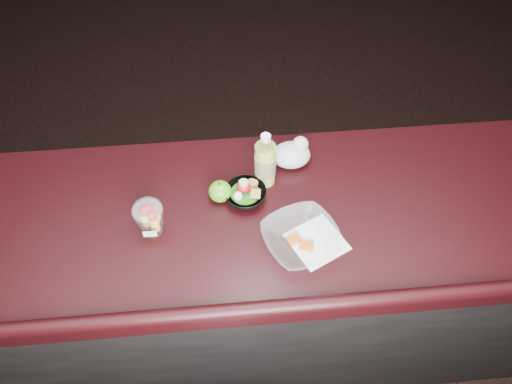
# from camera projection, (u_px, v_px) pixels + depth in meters

# --- Properties ---
(room_shell) EXTENTS (8.00, 8.00, 8.00)m
(room_shell) POSITION_uv_depth(u_px,v_px,m) (262.00, 79.00, 0.85)
(room_shell) COLOR black
(room_shell) RESTS_ON ground
(counter) EXTENTS (4.06, 0.71, 1.02)m
(counter) POSITION_uv_depth(u_px,v_px,m) (252.00, 284.00, 2.07)
(counter) COLOR black
(counter) RESTS_ON ground
(lemonade_bottle) EXTENTS (0.07, 0.07, 0.22)m
(lemonade_bottle) POSITION_uv_depth(u_px,v_px,m) (265.00, 163.00, 1.68)
(lemonade_bottle) COLOR gold
(lemonade_bottle) RESTS_ON counter
(fruit_cup) EXTENTS (0.10, 0.10, 0.14)m
(fruit_cup) POSITION_uv_depth(u_px,v_px,m) (149.00, 217.00, 1.57)
(fruit_cup) COLOR white
(fruit_cup) RESTS_ON counter
(green_apple) EXTENTS (0.08, 0.08, 0.08)m
(green_apple) POSITION_uv_depth(u_px,v_px,m) (220.00, 191.00, 1.68)
(green_apple) COLOR #227D0E
(green_apple) RESTS_ON counter
(plastic_bag) EXTENTS (0.14, 0.11, 0.10)m
(plastic_bag) POSITION_uv_depth(u_px,v_px,m) (292.00, 153.00, 1.78)
(plastic_bag) COLOR silver
(plastic_bag) RESTS_ON counter
(snack_bowl) EXTENTS (0.19, 0.19, 0.08)m
(snack_bowl) POSITION_uv_depth(u_px,v_px,m) (245.00, 194.00, 1.69)
(snack_bowl) COLOR black
(snack_bowl) RESTS_ON counter
(takeout_bowl) EXTENTS (0.30, 0.30, 0.06)m
(takeout_bowl) POSITION_uv_depth(u_px,v_px,m) (301.00, 239.00, 1.57)
(takeout_bowl) COLOR silver
(takeout_bowl) RESTS_ON counter
(paper_napkin) EXTENTS (0.21, 0.21, 0.00)m
(paper_napkin) POSITION_uv_depth(u_px,v_px,m) (317.00, 242.00, 1.60)
(paper_napkin) COLOR white
(paper_napkin) RESTS_ON counter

